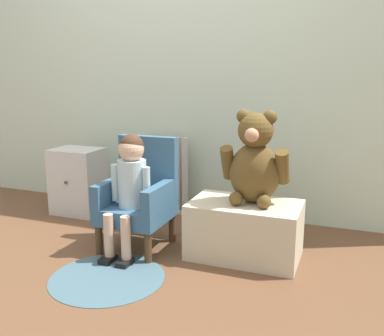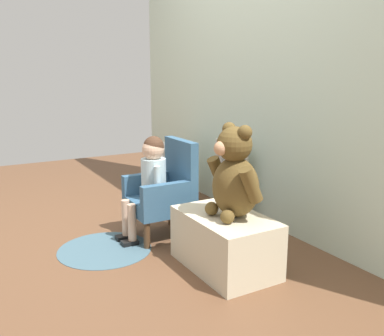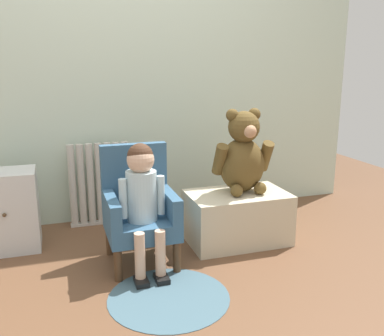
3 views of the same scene
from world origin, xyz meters
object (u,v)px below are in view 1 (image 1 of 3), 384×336
low_bench (245,230)px  floor_rug (107,277)px  child_armchair (140,196)px  child_figure (130,177)px  large_teddy_bear (255,163)px  radiator (163,175)px  small_dresser (78,181)px

low_bench → floor_rug: size_ratio=1.04×
child_armchair → low_bench: child_armchair is taller
child_armchair → low_bench: size_ratio=1.06×
child_armchair → child_figure: size_ratio=0.94×
large_teddy_bear → floor_rug: large_teddy_bear is taller
radiator → child_armchair: (0.15, -0.66, 0.02)m
child_figure → low_bench: 0.74m
small_dresser → child_figure: 0.93m
small_dresser → child_figure: bearing=-34.4°
small_dresser → floor_rug: small_dresser is taller
child_figure → large_teddy_bear: bearing=16.6°
large_teddy_bear → floor_rug: bearing=-138.8°
child_armchair → child_figure: 0.18m
radiator → large_teddy_bear: large_teddy_bear is taller
low_bench → large_teddy_bear: large_teddy_bear is taller
child_figure → large_teddy_bear: (0.69, 0.21, 0.10)m
low_bench → large_teddy_bear: size_ratio=1.19×
large_teddy_bear → child_figure: bearing=-163.4°
child_armchair → child_figure: bearing=-90.0°
child_armchair → large_teddy_bear: size_ratio=1.27×
large_teddy_bear → radiator: bearing=146.2°
small_dresser → floor_rug: size_ratio=0.82×
small_dresser → large_teddy_bear: bearing=-11.9°
child_figure → small_dresser: bearing=145.6°
radiator → large_teddy_bear: (0.84, -0.56, 0.27)m
low_bench → child_figure: bearing=-164.9°
child_figure → large_teddy_bear: size_ratio=1.34×
child_figure → low_bench: child_figure is taller
radiator → low_bench: 1.01m
small_dresser → low_bench: size_ratio=0.79×
child_figure → floor_rug: child_figure is taller
small_dresser → large_teddy_bear: (1.44, -0.30, 0.31)m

